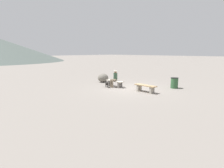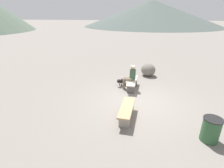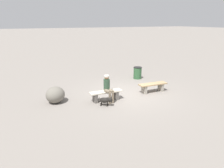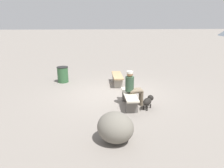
# 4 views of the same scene
# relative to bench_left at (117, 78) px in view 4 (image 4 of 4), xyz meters

# --- Properties ---
(ground) EXTENTS (210.00, 210.00, 0.06)m
(ground) POSITION_rel_bench_left_xyz_m (1.34, -0.30, -0.35)
(ground) COLOR gray
(bench_left) EXTENTS (1.59, 0.52, 0.47)m
(bench_left) POSITION_rel_bench_left_xyz_m (0.00, 0.00, 0.00)
(bench_left) COLOR gray
(bench_left) RESTS_ON ground
(bench_right) EXTENTS (1.58, 0.49, 0.47)m
(bench_right) POSITION_rel_bench_left_xyz_m (2.75, 0.00, -0.02)
(bench_right) COLOR #605B56
(bench_right) RESTS_ON ground
(seated_person) EXTENTS (0.34, 0.64, 1.25)m
(seated_person) POSITION_rel_bench_left_xyz_m (2.69, 0.11, 0.39)
(seated_person) COLOR #2D4733
(seated_person) RESTS_ON ground
(dog) EXTENTS (0.57, 0.52, 0.41)m
(dog) POSITION_rel_bench_left_xyz_m (3.02, 0.59, -0.05)
(dog) COLOR black
(dog) RESTS_ON ground
(trash_bin) EXTENTS (0.55, 0.55, 0.77)m
(trash_bin) POSITION_rel_bench_left_xyz_m (-0.73, -2.59, 0.06)
(trash_bin) COLOR #2D5633
(trash_bin) RESTS_ON ground
(boulder) EXTENTS (1.24, 1.24, 0.76)m
(boulder) POSITION_rel_bench_left_xyz_m (4.94, -0.81, 0.06)
(boulder) COLOR #6B665B
(boulder) RESTS_ON ground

